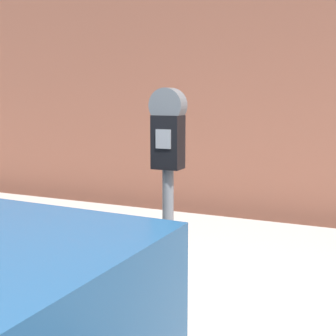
# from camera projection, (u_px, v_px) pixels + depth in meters

# --- Properties ---
(sidewalk) EXTENTS (24.00, 2.80, 0.11)m
(sidewalk) POSITION_uv_depth(u_px,v_px,m) (224.00, 270.00, 3.66)
(sidewalk) COLOR #BCB7AD
(sidewalk) RESTS_ON ground_plane
(parking_meter) EXTENTS (0.19, 0.13, 1.34)m
(parking_meter) POSITION_uv_depth(u_px,v_px,m) (168.00, 164.00, 2.57)
(parking_meter) COLOR slate
(parking_meter) RESTS_ON sidewalk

